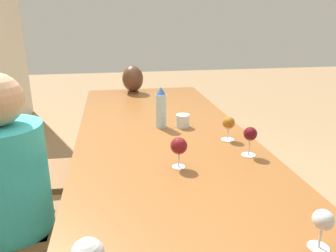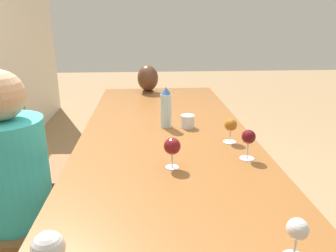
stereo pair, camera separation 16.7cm
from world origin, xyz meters
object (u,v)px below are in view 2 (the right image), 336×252
at_px(wine_glass_4, 249,138).
at_px(chair_far, 39,163).
at_px(wine_glass_1, 171,147).
at_px(wine_glass_3, 231,126).
at_px(water_bottle, 166,108).
at_px(wine_glass_0, 48,249).
at_px(person_near, 17,185).
at_px(wine_glass_2, 297,231).
at_px(water_tumbler, 188,121).
at_px(chair_near, 4,213).
at_px(vase, 148,78).

height_order(wine_glass_4, chair_far, chair_far).
xyz_separation_m(wine_glass_4, chair_far, (0.63, 1.17, -0.38)).
relative_size(wine_glass_1, wine_glass_3, 1.06).
bearing_deg(water_bottle, wine_glass_0, 163.56).
distance_m(chair_far, person_near, 0.60).
bearing_deg(wine_glass_1, wine_glass_4, -78.92).
xyz_separation_m(water_bottle, wine_glass_2, (-1.15, -0.28, -0.03)).
height_order(water_tumbler, chair_far, chair_far).
relative_size(water_tumbler, chair_near, 0.09).
distance_m(wine_glass_2, chair_far, 1.74).
xyz_separation_m(water_tumbler, wine_glass_2, (-1.13, -0.16, 0.05)).
relative_size(wine_glass_0, wine_glass_3, 1.14).
height_order(wine_glass_4, person_near, person_near).
xyz_separation_m(water_tumbler, chair_far, (0.16, 0.95, -0.32)).
bearing_deg(wine_glass_1, wine_glass_3, -49.31).
height_order(wine_glass_0, wine_glass_4, wine_glass_0).
relative_size(wine_glass_3, wine_glass_4, 0.92).
xyz_separation_m(wine_glass_4, person_near, (0.06, 1.09, -0.23)).
height_order(wine_glass_2, wine_glass_3, wine_glass_3).
bearing_deg(wine_glass_2, chair_far, 40.70).
height_order(vase, wine_glass_2, vase).
height_order(water_bottle, wine_glass_4, water_bottle).
bearing_deg(wine_glass_0, wine_glass_3, -36.15).
bearing_deg(chair_far, person_near, -171.52).
relative_size(water_bottle, chair_near, 0.26).
distance_m(wine_glass_3, chair_near, 1.21).
relative_size(vase, wine_glass_4, 1.65).
bearing_deg(wine_glass_0, water_bottle, -16.44).
distance_m(vase, person_near, 1.54).
height_order(wine_glass_0, person_near, person_near).
bearing_deg(wine_glass_3, water_bottle, 49.53).
distance_m(wine_glass_1, person_near, 0.77).
xyz_separation_m(water_tumbler, chair_near, (-0.41, 0.95, -0.32)).
bearing_deg(water_bottle, wine_glass_3, -130.47).
distance_m(wine_glass_2, wine_glass_4, 0.66).
relative_size(water_bottle, water_tumbler, 2.98).
height_order(water_bottle, vase, water_bottle).
bearing_deg(wine_glass_3, person_near, 98.40).
height_order(water_bottle, wine_glass_2, water_bottle).
xyz_separation_m(water_tumbler, wine_glass_1, (-0.54, 0.14, 0.06)).
height_order(wine_glass_4, chair_near, chair_near).
distance_m(wine_glass_0, wine_glass_3, 1.14).
height_order(wine_glass_2, wine_glass_4, wine_glass_4).
relative_size(wine_glass_4, chair_far, 0.15).
height_order(water_bottle, water_tumbler, water_bottle).
distance_m(water_bottle, water_tumbler, 0.15).
bearing_deg(chair_far, chair_near, 180.00).
xyz_separation_m(wine_glass_0, chair_near, (0.77, 0.47, -0.38)).
xyz_separation_m(wine_glass_3, chair_near, (-0.16, 1.14, -0.37)).
distance_m(wine_glass_3, wine_glass_4, 0.22).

